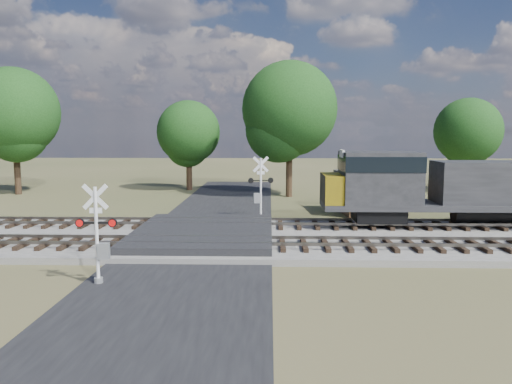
{
  "coord_description": "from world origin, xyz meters",
  "views": [
    {
      "loc": [
        3.4,
        -24.75,
        5.61
      ],
      "look_at": [
        2.65,
        2.0,
        2.35
      ],
      "focal_mm": 35.0,
      "sensor_mm": 36.0,
      "label": 1
    }
  ],
  "objects": [
    {
      "name": "road",
      "position": [
        0.0,
        0.0,
        0.04
      ],
      "size": [
        7.0,
        60.0,
        0.08
      ],
      "primitive_type": "cube",
      "color": "black",
      "rests_on": "ground"
    },
    {
      "name": "ground",
      "position": [
        0.0,
        0.0,
        0.0
      ],
      "size": [
        160.0,
        160.0,
        0.0
      ],
      "primitive_type": "plane",
      "color": "#3E4726",
      "rests_on": "ground"
    },
    {
      "name": "crossing_signal_near",
      "position": [
        -2.81,
        -7.14,
        1.56
      ],
      "size": [
        1.51,
        0.33,
        3.74
      ],
      "rotation": [
        0.0,
        0.0,
        0.04
      ],
      "color": "silver",
      "rests_on": "ground"
    },
    {
      "name": "crossing_signal_far",
      "position": [
        2.74,
        6.82,
        1.68
      ],
      "size": [
        1.62,
        0.42,
        4.04
      ],
      "rotation": [
        0.0,
        0.0,
        3.32
      ],
      "color": "silver",
      "rests_on": "ground"
    },
    {
      "name": "crossing_panel",
      "position": [
        0.0,
        0.5,
        0.32
      ],
      "size": [
        7.0,
        9.0,
        0.62
      ],
      "primitive_type": "cube",
      "color": "#262628",
      "rests_on": "ground"
    },
    {
      "name": "treeline",
      "position": [
        8.15,
        20.14,
        6.88
      ],
      "size": [
        81.39,
        12.18,
        11.53
      ],
      "color": "black",
      "rests_on": "ground"
    },
    {
      "name": "equipment_shed",
      "position": [
        10.27,
        9.28,
        1.46
      ],
      "size": [
        4.61,
        4.61,
        2.88
      ],
      "rotation": [
        0.0,
        0.0,
        0.1
      ],
      "color": "#4F3521",
      "rests_on": "ground"
    },
    {
      "name": "track_near",
      "position": [
        3.12,
        -2.0,
        0.41
      ],
      "size": [
        140.0,
        2.6,
        0.33
      ],
      "color": "black",
      "rests_on": "ballast_bed"
    },
    {
      "name": "track_far",
      "position": [
        3.12,
        3.0,
        0.41
      ],
      "size": [
        140.0,
        2.6,
        0.33
      ],
      "color": "black",
      "rests_on": "ballast_bed"
    },
    {
      "name": "ballast_bed",
      "position": [
        10.0,
        0.5,
        0.15
      ],
      "size": [
        140.0,
        10.0,
        0.3
      ],
      "primitive_type": "cube",
      "color": "gray",
      "rests_on": "ground"
    }
  ]
}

